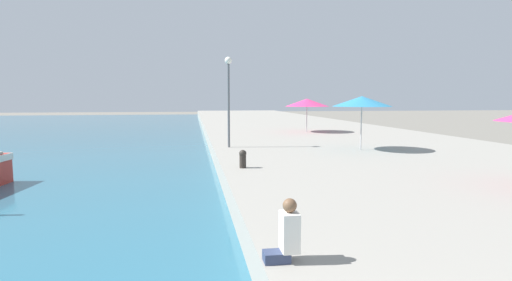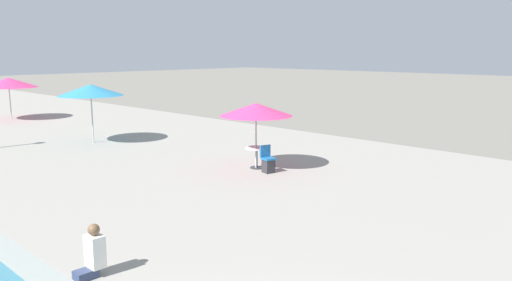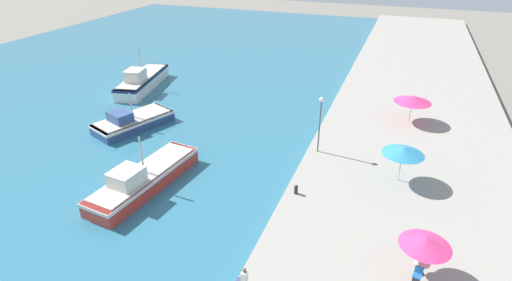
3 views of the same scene
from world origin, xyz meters
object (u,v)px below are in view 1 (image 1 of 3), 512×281
at_px(person_at_quay, 287,234).
at_px(mooring_bollard, 243,158).
at_px(cafe_umbrella_striped, 307,103).
at_px(lamppost, 229,86).
at_px(cafe_umbrella_white, 362,101).

xyz_separation_m(person_at_quay, mooring_bollard, (0.36, 8.30, -0.08)).
height_order(cafe_umbrella_striped, lamppost, lamppost).
bearing_deg(cafe_umbrella_striped, mooring_bollard, -114.30).
distance_m(cafe_umbrella_white, cafe_umbrella_striped, 10.65).
relative_size(person_at_quay, lamppost, 0.21).
bearing_deg(mooring_bollard, person_at_quay, -92.50).
bearing_deg(person_at_quay, cafe_umbrella_striped, 73.06).
xyz_separation_m(cafe_umbrella_white, person_at_quay, (-6.62, -12.39, -1.92)).
xyz_separation_m(cafe_umbrella_white, cafe_umbrella_striped, (0.39, 10.64, -0.16)).
bearing_deg(cafe_umbrella_white, mooring_bollard, -146.85).
distance_m(cafe_umbrella_white, person_at_quay, 14.17).
bearing_deg(person_at_quay, lamppost, 88.34).
relative_size(cafe_umbrella_white, lamppost, 0.62).
relative_size(mooring_bollard, lamppost, 0.14).
bearing_deg(mooring_bollard, cafe_umbrella_striped, 65.70).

